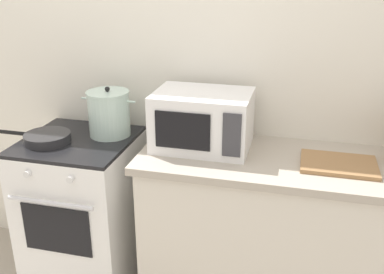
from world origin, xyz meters
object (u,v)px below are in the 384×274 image
Objects in this scene: stove at (84,211)px; frying_pan at (46,138)px; cutting_board at (339,164)px; microwave at (203,120)px; stock_pot at (109,113)px.

frying_pan reaches higher than stove.
cutting_board is (1.40, 0.00, 0.47)m from stove.
frying_pan is (-0.14, -0.07, 0.48)m from stove.
frying_pan is 0.90× the size of microwave.
frying_pan is at bearing -169.75° from microwave.
stock_pot is 0.55m from microwave.
frying_pan is 1.54m from cutting_board.
microwave is (0.84, 0.15, 0.12)m from frying_pan.
cutting_board is at bearing 2.77° from frying_pan.
microwave is 1.39× the size of cutting_board.
stove is at bearing -173.57° from microwave.
cutting_board is (1.54, 0.07, -0.02)m from frying_pan.
stock_pot is at bearing 174.74° from cutting_board.
stock_pot is 0.64× the size of microwave.
microwave reaches higher than stock_pot.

